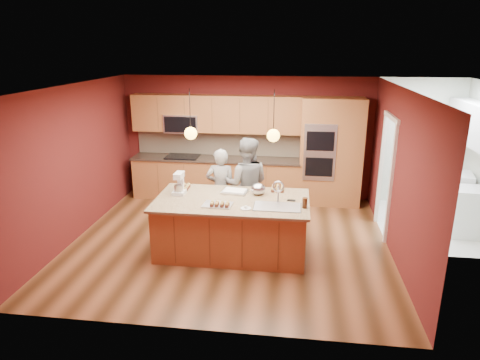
# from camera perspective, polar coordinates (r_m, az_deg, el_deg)

# --- Properties ---
(floor) EXTENTS (5.50, 5.50, 0.00)m
(floor) POSITION_cam_1_polar(r_m,az_deg,el_deg) (7.68, -1.40, -8.14)
(floor) COLOR #432813
(floor) RESTS_ON ground
(ceiling) EXTENTS (5.50, 5.50, 0.00)m
(ceiling) POSITION_cam_1_polar(r_m,az_deg,el_deg) (6.95, -1.56, 12.34)
(ceiling) COLOR silver
(ceiling) RESTS_ON ground
(wall_back) EXTENTS (5.50, 0.00, 5.50)m
(wall_back) POSITION_cam_1_polar(r_m,az_deg,el_deg) (9.60, 0.84, 5.67)
(wall_back) COLOR #551716
(wall_back) RESTS_ON ground
(wall_front) EXTENTS (5.50, 0.00, 5.50)m
(wall_front) POSITION_cam_1_polar(r_m,az_deg,el_deg) (4.89, -6.04, -6.48)
(wall_front) COLOR #551716
(wall_front) RESTS_ON ground
(wall_left) EXTENTS (0.00, 5.00, 5.00)m
(wall_left) POSITION_cam_1_polar(r_m,az_deg,el_deg) (8.08, -21.13, 2.18)
(wall_left) COLOR #551716
(wall_left) RESTS_ON ground
(wall_right) EXTENTS (0.00, 5.00, 5.00)m
(wall_right) POSITION_cam_1_polar(r_m,az_deg,el_deg) (7.31, 20.35, 0.70)
(wall_right) COLOR #551716
(wall_right) RESTS_ON ground
(cabinet_run) EXTENTS (3.74, 0.64, 2.30)m
(cabinet_run) POSITION_cam_1_polar(r_m,az_deg,el_deg) (9.54, -3.41, 3.31)
(cabinet_run) COLOR #985F2E
(cabinet_run) RESTS_ON floor
(oven_column) EXTENTS (1.30, 0.62, 2.30)m
(oven_column) POSITION_cam_1_polar(r_m,az_deg,el_deg) (9.32, 11.98, 3.66)
(oven_column) COLOR #985F2E
(oven_column) RESTS_ON floor
(doorway_trim) EXTENTS (0.08, 1.11, 2.20)m
(doorway_trim) POSITION_cam_1_polar(r_m,az_deg,el_deg) (8.14, 18.83, 0.32)
(doorway_trim) COLOR white
(doorway_trim) RESTS_ON wall_right
(laundry_room) EXTENTS (2.60, 2.70, 2.70)m
(laundry_room) POSITION_cam_1_polar(r_m,az_deg,el_deg) (8.78, 29.39, 6.27)
(laundry_room) COLOR silver
(laundry_room) RESTS_ON ground
(pendant_left) EXTENTS (0.20, 0.20, 0.80)m
(pendant_left) POSITION_cam_1_polar(r_m,az_deg,el_deg) (6.83, -6.59, 6.24)
(pendant_left) COLOR black
(pendant_left) RESTS_ON ceiling
(pendant_right) EXTENTS (0.20, 0.20, 0.80)m
(pendant_right) POSITION_cam_1_polar(r_m,az_deg,el_deg) (6.64, 4.47, 5.97)
(pendant_right) COLOR black
(pendant_right) RESTS_ON ceiling
(island) EXTENTS (2.51, 1.40, 1.30)m
(island) POSITION_cam_1_polar(r_m,az_deg,el_deg) (7.16, -0.94, -5.99)
(island) COLOR #985F2E
(island) RESTS_ON floor
(person_left) EXTENTS (0.58, 0.40, 1.53)m
(person_left) POSITION_cam_1_polar(r_m,az_deg,el_deg) (7.99, -2.56, -1.18)
(person_left) COLOR black
(person_left) RESTS_ON floor
(person_right) EXTENTS (0.87, 0.69, 1.75)m
(person_right) POSITION_cam_1_polar(r_m,az_deg,el_deg) (7.89, 0.84, -0.57)
(person_right) COLOR gray
(person_right) RESTS_ON floor
(stand_mixer) EXTENTS (0.20, 0.28, 0.37)m
(stand_mixer) POSITION_cam_1_polar(r_m,az_deg,el_deg) (7.28, -8.10, -0.62)
(stand_mixer) COLOR silver
(stand_mixer) RESTS_ON island
(sheet_cake) EXTENTS (0.46, 0.37, 0.05)m
(sheet_cake) POSITION_cam_1_polar(r_m,az_deg,el_deg) (7.29, -0.70, -1.53)
(sheet_cake) COLOR silver
(sheet_cake) RESTS_ON island
(cooling_rack) EXTENTS (0.47, 0.35, 0.02)m
(cooling_rack) POSITION_cam_1_polar(r_m,az_deg,el_deg) (6.74, -3.01, -3.31)
(cooling_rack) COLOR silver
(cooling_rack) RESTS_ON island
(mixing_bowl) EXTENTS (0.24, 0.24, 0.21)m
(mixing_bowl) POSITION_cam_1_polar(r_m,az_deg,el_deg) (7.19, 2.46, -1.20)
(mixing_bowl) COLOR #B8BAC0
(mixing_bowl) RESTS_ON island
(plate) EXTENTS (0.17, 0.17, 0.01)m
(plate) POSITION_cam_1_polar(r_m,az_deg,el_deg) (6.59, 0.78, -3.82)
(plate) COLOR silver
(plate) RESTS_ON island
(tumbler) EXTENTS (0.08, 0.08, 0.16)m
(tumbler) POSITION_cam_1_polar(r_m,az_deg,el_deg) (6.68, 8.62, -3.04)
(tumbler) COLOR #3C200F
(tumbler) RESTS_ON island
(phone) EXTENTS (0.14, 0.08, 0.01)m
(phone) POSITION_cam_1_polar(r_m,az_deg,el_deg) (6.98, 6.87, -2.70)
(phone) COLOR black
(phone) RESTS_ON island
(cupcakes_left) EXTENTS (0.17, 0.33, 0.07)m
(cupcakes_left) POSITION_cam_1_polar(r_m,az_deg,el_deg) (7.52, -7.42, -0.98)
(cupcakes_left) COLOR #B39248
(cupcakes_left) RESTS_ON island
(cupcakes_rack) EXTENTS (0.32, 0.16, 0.07)m
(cupcakes_rack) POSITION_cam_1_polar(r_m,az_deg,el_deg) (6.65, -2.76, -3.21)
(cupcakes_rack) COLOR #B39248
(cupcakes_rack) RESTS_ON island
(cupcakes_right) EXTENTS (0.24, 0.32, 0.07)m
(cupcakes_right) POSITION_cam_1_polar(r_m,az_deg,el_deg) (7.45, 5.06, -1.08)
(cupcakes_right) COLOR #B39248
(cupcakes_right) RESTS_ON island
(washer) EXTENTS (0.58, 0.60, 0.89)m
(washer) POSITION_cam_1_polar(r_m,az_deg,el_deg) (8.79, 27.86, -3.74)
(washer) COLOR silver
(washer) RESTS_ON floor
(dryer) EXTENTS (0.71, 0.72, 0.96)m
(dryer) POSITION_cam_1_polar(r_m,az_deg,el_deg) (9.42, 26.51, -1.97)
(dryer) COLOR silver
(dryer) RESTS_ON floor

